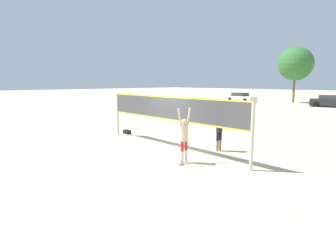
% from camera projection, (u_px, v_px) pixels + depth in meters
% --- Properties ---
extents(ground_plane, '(200.00, 200.00, 0.00)m').
position_uv_depth(ground_plane, '(168.00, 148.00, 11.79)').
color(ground_plane, beige).
extents(volleyball_net, '(8.28, 0.13, 2.34)m').
position_uv_depth(volleyball_net, '(168.00, 112.00, 11.55)').
color(volleyball_net, beige).
rests_on(volleyball_net, ground_plane).
extents(player_spiker, '(0.28, 0.69, 2.03)m').
position_uv_depth(player_spiker, '(184.00, 134.00, 9.52)').
color(player_spiker, beige).
rests_on(player_spiker, ground_plane).
extents(player_blocker, '(0.28, 0.70, 2.09)m').
position_uv_depth(player_blocker, '(219.00, 126.00, 11.20)').
color(player_blocker, '#8C664C').
rests_on(player_blocker, ground_plane).
extents(volleyball, '(0.22, 0.22, 0.22)m').
position_uv_depth(volleyball, '(180.00, 162.00, 9.42)').
color(volleyball, white).
rests_on(volleyball, ground_plane).
extents(gear_bag, '(0.48, 0.26, 0.22)m').
position_uv_depth(gear_bag, '(127.00, 132.00, 15.09)').
color(gear_bag, black).
rests_on(gear_bag, ground_plane).
extents(parked_car_near, '(4.56, 2.30, 1.38)m').
position_uv_depth(parked_car_near, '(241.00, 98.00, 39.74)').
color(parked_car_near, silver).
rests_on(parked_car_near, ground_plane).
extents(parked_car_mid, '(4.43, 2.69, 1.43)m').
position_uv_depth(parked_car_mid, '(329.00, 102.00, 31.39)').
color(parked_car_mid, '#232328').
rests_on(parked_car_mid, ground_plane).
extents(tree_left_cluster, '(4.79, 4.79, 7.96)m').
position_uv_depth(tree_left_cluster, '(296.00, 64.00, 37.37)').
color(tree_left_cluster, brown).
rests_on(tree_left_cluster, ground_plane).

